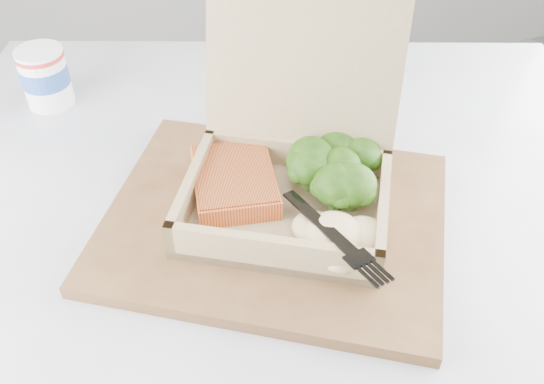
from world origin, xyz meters
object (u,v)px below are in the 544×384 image
object	(u,v)px
cafe_table	(273,338)
serving_tray	(274,220)
paper_cup	(45,75)
takeout_container	(291,161)

from	to	relation	value
cafe_table	serving_tray	world-z (taller)	serving_tray
paper_cup	takeout_container	bearing A→B (deg)	-51.87
paper_cup	cafe_table	bearing A→B (deg)	-58.85
cafe_table	serving_tray	bearing A→B (deg)	61.86
serving_tray	takeout_container	xyz separation A→B (m)	(0.03, 0.02, 0.06)
cafe_table	paper_cup	bearing A→B (deg)	121.15
takeout_container	serving_tray	bearing A→B (deg)	-108.07
serving_tray	paper_cup	bearing A→B (deg)	122.73
serving_tray	takeout_container	world-z (taller)	takeout_container
paper_cup	serving_tray	bearing A→B (deg)	-57.27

